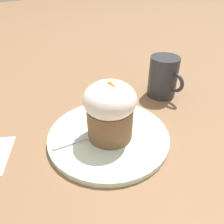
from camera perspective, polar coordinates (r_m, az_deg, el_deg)
The scene contains 5 objects.
ground_plane at distance 0.44m, azimuth -0.91°, elevation -6.75°, with size 4.00×4.00×0.00m, color #846042.
dessert_plate at distance 0.44m, azimuth -0.92°, elevation -6.19°, with size 0.24×0.24×0.01m.
carrot_cake at distance 0.40m, azimuth 0.00°, elevation 0.82°, with size 0.10×0.10×0.12m.
spoon at distance 0.43m, azimuth -5.18°, elevation -6.11°, with size 0.04×0.11×0.01m.
coffee_cup at distance 0.58m, azimuth 13.27°, elevation 8.91°, with size 0.10×0.07×0.10m.
Camera 1 is at (0.27, -0.19, 0.29)m, focal length 35.00 mm.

